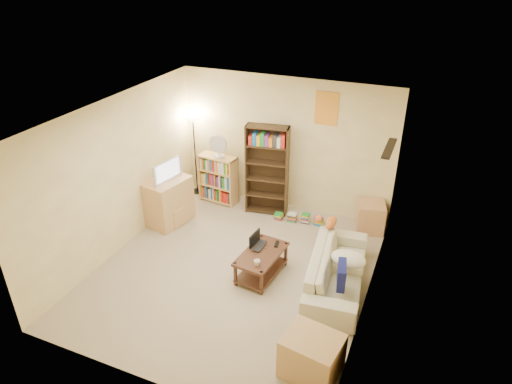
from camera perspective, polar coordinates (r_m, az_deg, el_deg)
room at (r=6.34m, az=-2.97°, el=2.02°), size 4.50×4.54×2.52m
sofa at (r=6.82m, az=10.08°, el=-9.64°), size 2.08×1.19×0.56m
navy_pillow at (r=6.34m, az=10.64°, el=-10.15°), size 0.19×0.38×0.33m
cream_blanket at (r=6.74m, az=11.44°, el=-8.22°), size 0.51×0.37×0.22m
tabby_cat at (r=7.24m, az=9.10°, el=-3.69°), size 0.44×0.20×0.15m
coffee_table at (r=6.94m, az=0.68°, el=-8.60°), size 0.60×0.96×0.41m
laptop at (r=6.96m, az=0.79°, el=-6.84°), size 0.33×0.21×0.03m
laptop_screen at (r=6.95m, az=-0.17°, el=-5.81°), size 0.04×0.30×0.20m
mug at (r=6.58m, az=0.11°, el=-8.84°), size 0.16×0.16×0.09m
tv_remote at (r=7.03m, az=2.60°, el=-6.51°), size 0.08×0.17×0.02m
tv_stand at (r=8.30m, az=-10.95°, el=-1.13°), size 0.71×0.89×0.85m
television at (r=8.03m, az=-11.35°, el=2.69°), size 0.69×0.34×0.38m
tall_bookshelf at (r=8.26m, az=1.38°, el=2.97°), size 0.80×0.37×1.71m
short_bookshelf at (r=8.84m, az=-4.74°, el=1.63°), size 0.77×0.37×0.96m
desk_fan at (r=8.49m, az=-4.75°, el=5.75°), size 0.34×0.19×0.45m
floor_lamp at (r=8.92m, az=-7.81°, el=7.40°), size 0.27×0.27×1.62m
side_table at (r=8.24m, az=14.11°, el=-3.03°), size 0.56×0.56×0.53m
end_cabinet at (r=5.61m, az=6.98°, el=-19.65°), size 0.72×0.63×0.53m
book_stacks at (r=8.34m, az=5.43°, el=-3.29°), size 0.89×0.23×0.19m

